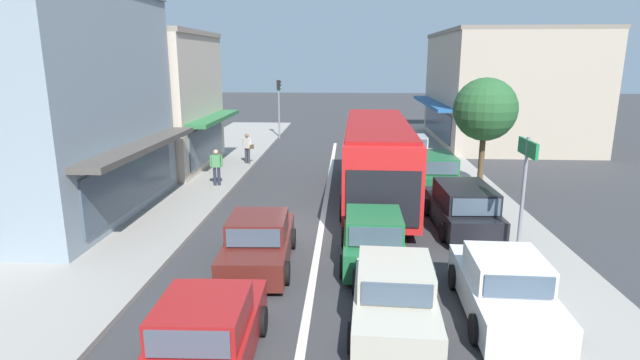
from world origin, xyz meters
TOP-DOWN VIEW (x-y plane):
  - ground_plane at (0.00, 0.00)m, footprint 140.00×140.00m
  - lane_centre_line at (0.00, 4.00)m, footprint 0.20×28.00m
  - sidewalk_left at (-6.80, 6.00)m, footprint 5.20×44.00m
  - kerb_right at (6.20, 6.00)m, footprint 2.80×44.00m
  - shopfront_corner_near at (-10.18, 0.94)m, footprint 7.87×8.95m
  - shopfront_mid_block at (-10.18, 9.28)m, footprint 8.54×7.37m
  - building_right_far at (11.48, 19.02)m, footprint 9.94×12.18m
  - city_bus at (2.06, 4.00)m, footprint 2.90×10.90m
  - sedan_queue_far_back at (-1.70, -7.91)m, footprint 1.98×4.24m
  - sedan_behind_bus_near at (1.93, -5.94)m, footprint 2.04×4.27m
  - sedan_behind_bus_mid at (-1.58, -2.96)m, footprint 2.04×4.27m
  - hatchback_adjacent_lane_trail at (1.63, -2.64)m, footprint 1.84×3.71m
  - parked_sedan_kerb_front at (4.43, -5.46)m, footprint 1.98×4.25m
  - parked_wagon_kerb_second at (4.80, 0.50)m, footprint 2.07×4.57m
  - parked_wagon_kerb_third at (4.73, 6.13)m, footprint 1.98×4.52m
  - parked_sedan_kerb_rear at (4.49, 12.12)m, footprint 1.93×4.22m
  - traffic_light_downstreet at (-4.12, 19.87)m, footprint 0.33×0.24m
  - directional_road_sign at (5.82, -2.20)m, footprint 0.10×1.40m
  - street_tree_right at (6.58, 5.23)m, footprint 2.63×2.63m
  - pedestrian_with_handbag_near at (-4.55, 10.29)m, footprint 0.64×0.44m
  - pedestrian_browsing_midblock at (-4.97, 5.42)m, footprint 0.56×0.28m

SIDE VIEW (x-z plane):
  - ground_plane at x=0.00m, z-range 0.00..0.00m
  - lane_centre_line at x=0.00m, z-range 0.00..0.01m
  - kerb_right at x=6.20m, z-range 0.00..0.12m
  - sidewalk_left at x=-6.80m, z-range 0.00..0.14m
  - sedan_queue_far_back at x=-1.70m, z-range -0.07..1.40m
  - sedan_behind_bus_near at x=1.93m, z-range -0.07..1.40m
  - sedan_behind_bus_mid at x=-1.58m, z-range -0.07..1.40m
  - parked_sedan_kerb_front at x=4.43m, z-range -0.07..1.40m
  - parked_sedan_kerb_rear at x=4.49m, z-range -0.07..1.40m
  - hatchback_adjacent_lane_trail at x=1.63m, z-range -0.06..1.48m
  - parked_wagon_kerb_second at x=4.80m, z-range -0.04..1.53m
  - parked_wagon_kerb_third at x=4.73m, z-range -0.04..1.53m
  - pedestrian_browsing_midblock at x=-4.97m, z-range 0.25..1.88m
  - pedestrian_with_handbag_near at x=-4.55m, z-range 0.25..1.88m
  - city_bus at x=2.06m, z-range 0.27..3.49m
  - directional_road_sign at x=5.82m, z-range 0.88..4.48m
  - traffic_light_downstreet at x=-4.12m, z-range 0.75..4.95m
  - shopfront_mid_block at x=-10.18m, z-range 0.00..7.04m
  - street_tree_right at x=6.58m, z-range 1.14..6.08m
  - building_right_far at x=11.48m, z-range 0.00..7.48m
  - shopfront_corner_near at x=-10.18m, z-range -0.01..8.19m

